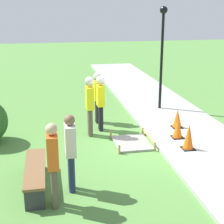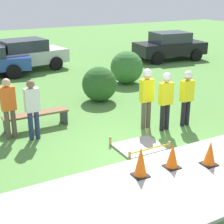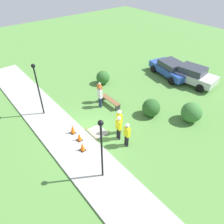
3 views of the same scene
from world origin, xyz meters
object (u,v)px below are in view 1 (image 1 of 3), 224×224
(worker_supervisor, at_px, (90,101))
(bystander_in_orange_shirt, at_px, (53,160))
(traffic_cone_sidewalk_edge, at_px, (177,119))
(bystander_in_gray_shirt, at_px, (71,149))
(worker_trainee, at_px, (100,98))
(lamppost_near, at_px, (162,43))
(park_bench, at_px, (35,172))
(traffic_cone_near_patch, at_px, (189,137))
(traffic_cone_far_patch, at_px, (178,128))
(worker_assistant, at_px, (97,93))

(worker_supervisor, xyz_separation_m, bystander_in_orange_shirt, (-3.81, 1.21, -0.12))
(traffic_cone_sidewalk_edge, height_order, bystander_in_gray_shirt, bystander_in_gray_shirt)
(worker_trainee, distance_m, lamppost_near, 3.47)
(park_bench, bearing_deg, traffic_cone_near_patch, -74.32)
(traffic_cone_sidewalk_edge, height_order, park_bench, traffic_cone_sidewalk_edge)
(bystander_in_orange_shirt, bearing_deg, worker_supervisor, -17.69)
(traffic_cone_near_patch, bearing_deg, worker_trainee, 43.17)
(lamppost_near, bearing_deg, bystander_in_gray_shirt, 144.78)
(traffic_cone_far_patch, bearing_deg, bystander_in_orange_shirt, 127.56)
(worker_supervisor, relative_size, bystander_in_gray_shirt, 1.07)
(bystander_in_gray_shirt, distance_m, lamppost_near, 6.80)
(lamppost_near, bearing_deg, traffic_cone_sidewalk_edge, 175.97)
(traffic_cone_sidewalk_edge, bearing_deg, bystander_in_gray_shirt, 130.85)
(park_bench, height_order, lamppost_near, lamppost_near)
(traffic_cone_near_patch, xyz_separation_m, worker_supervisor, (1.81, 2.48, 0.67))
(traffic_cone_near_patch, relative_size, worker_assistant, 0.41)
(traffic_cone_sidewalk_edge, height_order, lamppost_near, lamppost_near)
(park_bench, xyz_separation_m, worker_supervisor, (2.96, -1.61, 0.77))
(traffic_cone_near_patch, bearing_deg, lamppost_near, -7.25)
(traffic_cone_far_patch, xyz_separation_m, park_bench, (-2.01, 4.12, -0.04))
(park_bench, bearing_deg, lamppost_near, -41.94)
(traffic_cone_near_patch, distance_m, worker_trainee, 3.11)
(bystander_in_gray_shirt, bearing_deg, traffic_cone_sidewalk_edge, -49.15)
(traffic_cone_far_patch, relative_size, bystander_in_gray_shirt, 0.34)
(worker_trainee, height_order, lamppost_near, lamppost_near)
(traffic_cone_sidewalk_edge, xyz_separation_m, lamppost_near, (2.24, -0.16, 2.19))
(traffic_cone_near_patch, bearing_deg, bystander_in_orange_shirt, 118.43)
(worker_trainee, bearing_deg, bystander_in_orange_shirt, 159.12)
(traffic_cone_far_patch, height_order, traffic_cone_sidewalk_edge, traffic_cone_sidewalk_edge)
(traffic_cone_sidewalk_edge, bearing_deg, worker_trainee, 78.48)
(traffic_cone_far_patch, distance_m, lamppost_near, 3.83)
(traffic_cone_near_patch, height_order, traffic_cone_sidewalk_edge, traffic_cone_near_patch)
(worker_assistant, bearing_deg, traffic_cone_sidewalk_edge, -117.94)
(worker_supervisor, bearing_deg, traffic_cone_near_patch, -126.12)
(bystander_in_gray_shirt, bearing_deg, traffic_cone_far_patch, -55.44)
(traffic_cone_sidewalk_edge, relative_size, lamppost_near, 0.16)
(traffic_cone_sidewalk_edge, distance_m, park_bench, 5.29)
(worker_supervisor, relative_size, worker_trainee, 1.04)
(park_bench, distance_m, worker_supervisor, 3.45)
(traffic_cone_sidewalk_edge, xyz_separation_m, bystander_in_orange_shirt, (-3.72, 4.04, 0.61))
(bystander_in_orange_shirt, xyz_separation_m, bystander_in_gray_shirt, (0.56, -0.38, -0.02))
(traffic_cone_sidewalk_edge, xyz_separation_m, park_bench, (-2.87, 4.44, -0.04))
(worker_supervisor, distance_m, worker_trainee, 0.57)
(traffic_cone_near_patch, bearing_deg, bystander_in_gray_shirt, 113.46)
(traffic_cone_far_patch, xyz_separation_m, traffic_cone_sidewalk_edge, (0.86, -0.32, 0.00))
(worker_assistant, bearing_deg, traffic_cone_near_patch, -145.46)
(traffic_cone_near_patch, xyz_separation_m, traffic_cone_sidewalk_edge, (1.72, -0.35, -0.06))
(worker_assistant, distance_m, worker_trainee, 0.79)
(worker_supervisor, xyz_separation_m, bystander_in_gray_shirt, (-3.24, 0.83, -0.14))
(traffic_cone_near_patch, height_order, bystander_in_gray_shirt, bystander_in_gray_shirt)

